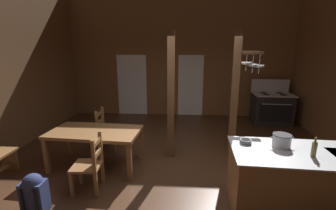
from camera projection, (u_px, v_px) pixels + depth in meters
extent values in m
cube|color=#422819|center=(175.00, 178.00, 4.24)|extent=(8.10, 8.78, 0.10)
cube|color=brown|center=(180.00, 52.00, 7.64)|extent=(8.10, 0.14, 4.26)
cube|color=white|center=(132.00, 85.00, 7.95)|extent=(1.00, 0.01, 2.05)
cube|color=white|center=(190.00, 86.00, 7.81)|extent=(0.84, 0.01, 2.05)
cube|color=brown|center=(309.00, 183.00, 3.21)|extent=(2.15, 1.02, 0.89)
cube|color=#B7BABF|center=(314.00, 153.00, 3.10)|extent=(2.21, 1.08, 0.02)
cube|color=black|center=(293.00, 190.00, 3.72)|extent=(1.99, 0.15, 0.10)
cube|color=black|center=(271.00, 109.00, 7.07)|extent=(1.13, 0.81, 0.90)
cube|color=black|center=(275.00, 114.00, 6.70)|extent=(0.93, 0.05, 0.52)
cylinder|color=#B7BABF|center=(277.00, 104.00, 6.61)|extent=(0.83, 0.06, 0.02)
cube|color=#B7BABF|center=(273.00, 94.00, 6.96)|extent=(1.17, 0.85, 0.03)
cube|color=#B7BABF|center=(270.00, 86.00, 7.25)|extent=(1.14, 0.09, 0.40)
cylinder|color=black|center=(284.00, 95.00, 6.78)|extent=(0.21, 0.21, 0.01)
cylinder|color=black|center=(266.00, 94.00, 6.83)|extent=(0.21, 0.21, 0.01)
cylinder|color=black|center=(280.00, 93.00, 7.07)|extent=(0.21, 0.21, 0.01)
cylinder|color=black|center=(263.00, 93.00, 7.12)|extent=(0.21, 0.21, 0.01)
cylinder|color=black|center=(289.00, 101.00, 6.56)|extent=(0.05, 0.03, 0.04)
cylinder|color=black|center=(281.00, 100.00, 6.58)|extent=(0.05, 0.03, 0.04)
cylinder|color=black|center=(273.00, 100.00, 6.60)|extent=(0.05, 0.03, 0.04)
cylinder|color=black|center=(265.00, 100.00, 6.63)|extent=(0.05, 0.03, 0.04)
cube|color=brown|center=(234.00, 97.00, 4.73)|extent=(0.15, 0.15, 2.61)
cube|color=brown|center=(249.00, 53.00, 4.48)|extent=(0.56, 0.14, 0.06)
cylinder|color=#B7BABF|center=(247.00, 57.00, 4.51)|extent=(0.01, 0.01, 0.18)
cylinder|color=#B7BABF|center=(246.00, 63.00, 4.53)|extent=(0.23, 0.23, 0.04)
cylinder|color=#B7BABF|center=(246.00, 67.00, 4.55)|extent=(0.02, 0.02, 0.14)
cylinder|color=#B7BABF|center=(253.00, 58.00, 4.49)|extent=(0.01, 0.01, 0.22)
cylinder|color=#B7BABF|center=(253.00, 65.00, 4.52)|extent=(0.22, 0.22, 0.04)
cylinder|color=#B7BABF|center=(252.00, 69.00, 4.54)|extent=(0.02, 0.02, 0.14)
cylinder|color=#B7BABF|center=(260.00, 59.00, 4.47)|extent=(0.01, 0.01, 0.24)
cylinder|color=#B7BABF|center=(259.00, 66.00, 4.50)|extent=(0.21, 0.21, 0.04)
cylinder|color=#B7BABF|center=(259.00, 70.00, 4.52)|extent=(0.02, 0.02, 0.14)
cube|color=brown|center=(171.00, 97.00, 4.70)|extent=(0.14, 0.14, 2.61)
cube|color=brown|center=(95.00, 132.00, 4.42)|extent=(1.76, 1.01, 0.06)
cube|color=brown|center=(70.00, 140.00, 4.99)|extent=(0.09, 0.09, 0.68)
cube|color=brown|center=(141.00, 144.00, 4.78)|extent=(0.09, 0.09, 0.68)
cube|color=brown|center=(47.00, 156.00, 4.24)|extent=(0.09, 0.09, 0.68)
cube|color=brown|center=(129.00, 162.00, 4.03)|extent=(0.09, 0.09, 0.68)
cube|color=olive|center=(87.00, 166.00, 3.72)|extent=(0.47, 0.47, 0.04)
cube|color=olive|center=(72.00, 185.00, 3.59)|extent=(0.05, 0.05, 0.41)
cube|color=olive|center=(81.00, 172.00, 3.96)|extent=(0.05, 0.05, 0.41)
cube|color=olive|center=(95.00, 169.00, 3.52)|extent=(0.05, 0.05, 0.95)
cube|color=olive|center=(102.00, 158.00, 3.89)|extent=(0.05, 0.05, 0.95)
cube|color=olive|center=(97.00, 142.00, 3.62)|extent=(0.06, 0.38, 0.07)
cube|color=olive|center=(98.00, 153.00, 3.67)|extent=(0.06, 0.38, 0.07)
cube|color=olive|center=(109.00, 131.00, 5.27)|extent=(0.44, 0.44, 0.04)
cube|color=olive|center=(120.00, 137.00, 5.50)|extent=(0.05, 0.05, 0.41)
cube|color=olive|center=(115.00, 144.00, 5.13)|extent=(0.05, 0.05, 0.41)
cube|color=olive|center=(103.00, 126.00, 5.46)|extent=(0.05, 0.05, 0.95)
cube|color=olive|center=(97.00, 132.00, 5.09)|extent=(0.05, 0.05, 0.95)
cube|color=olive|center=(99.00, 114.00, 5.19)|extent=(0.04, 0.38, 0.07)
cube|color=olive|center=(100.00, 122.00, 5.23)|extent=(0.04, 0.38, 0.07)
cube|color=brown|center=(10.00, 160.00, 4.41)|extent=(0.31, 0.06, 0.40)
cube|color=navy|center=(35.00, 197.00, 3.24)|extent=(0.32, 0.23, 0.48)
cube|color=navy|center=(41.00, 196.00, 3.38)|extent=(0.22, 0.06, 0.17)
cylinder|color=black|center=(22.00, 203.00, 3.12)|extent=(0.04, 0.04, 0.38)
cylinder|color=black|center=(36.00, 203.00, 3.11)|extent=(0.04, 0.04, 0.38)
sphere|color=navy|center=(33.00, 183.00, 3.19)|extent=(0.28, 0.28, 0.27)
cylinder|color=#B7BABF|center=(282.00, 141.00, 3.26)|extent=(0.25, 0.25, 0.18)
cylinder|color=black|center=(282.00, 135.00, 3.24)|extent=(0.25, 0.25, 0.01)
cylinder|color=#B7BABF|center=(272.00, 138.00, 3.26)|extent=(0.05, 0.02, 0.02)
cylinder|color=#B7BABF|center=(292.00, 138.00, 3.24)|extent=(0.05, 0.02, 0.02)
cylinder|color=slate|center=(246.00, 141.00, 3.39)|extent=(0.17, 0.17, 0.06)
cylinder|color=black|center=(246.00, 139.00, 3.38)|extent=(0.14, 0.14, 0.00)
cylinder|color=brown|center=(314.00, 149.00, 2.96)|extent=(0.06, 0.06, 0.20)
cylinder|color=brown|center=(316.00, 140.00, 2.93)|extent=(0.03, 0.03, 0.07)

